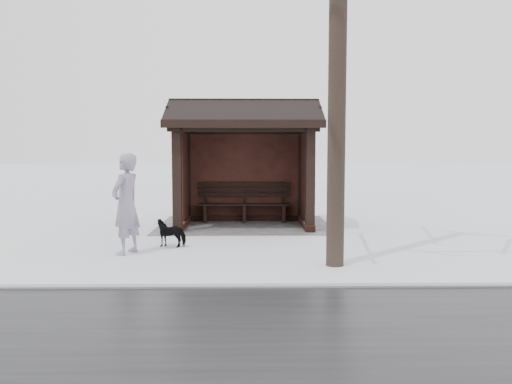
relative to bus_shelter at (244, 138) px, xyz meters
The scene contains 6 objects.
ground 2.17m from the bus_shelter, 90.00° to the left, with size 120.00×120.00×0.00m, color white.
kerb 6.05m from the bus_shelter, 90.00° to the left, with size 120.00×0.15×0.06m, color gray.
trampled_patch 2.16m from the bus_shelter, 90.00° to the right, with size 4.20×3.20×0.02m, color gray.
bus_shelter is the anchor object (origin of this frame).
pedestrian 4.18m from the bus_shelter, 58.57° to the left, with size 0.66×0.43×1.81m, color gray.
dog 3.58m from the bus_shelter, 62.91° to the left, with size 0.29×0.63×0.53m, color black.
Camera 1 is at (-0.12, 12.10, 1.85)m, focal length 35.00 mm.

